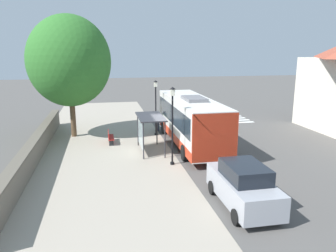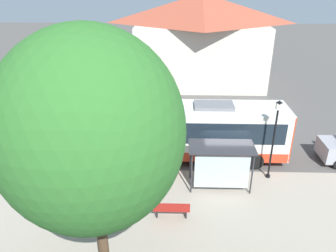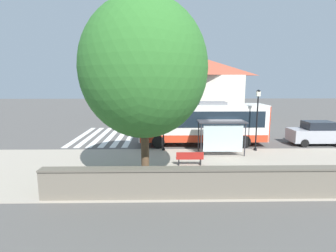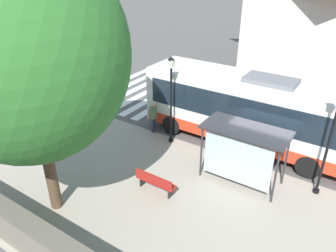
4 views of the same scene
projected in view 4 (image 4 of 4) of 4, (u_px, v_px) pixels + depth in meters
ground_plane at (261, 167)px, 14.49m from camera, size 120.00×120.00×0.00m
sidewalk_plaza at (216, 230)px, 11.17m from camera, size 9.00×44.00×0.02m
crosswalk_stripes at (147, 87)px, 23.08m from camera, size 9.00×5.25×0.01m
background_building at (336, 12)px, 24.80m from camera, size 7.79×12.86×8.66m
bus at (250, 109)px, 15.48m from camera, size 2.75×10.25×3.55m
bus_shelter at (244, 140)px, 12.64m from camera, size 1.65×3.35×2.41m
pedestrian at (153, 115)px, 16.87m from camera, size 0.34×0.23×1.70m
bench at (155, 182)px, 12.77m from camera, size 0.40×1.70×0.88m
street_lamp_near at (171, 94)px, 15.26m from camera, size 0.28×0.28×4.34m
street_lamp_far at (332, 133)px, 11.67m from camera, size 0.28×0.28×4.60m
shade_tree at (26, 53)px, 9.54m from camera, size 6.16×6.16×9.19m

